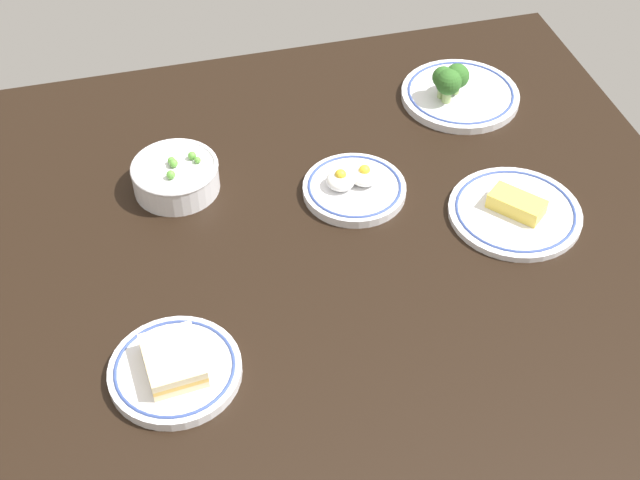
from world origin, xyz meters
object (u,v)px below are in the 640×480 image
object	(u,v)px
plate_sandwich	(175,368)
plate_eggs	(354,187)
plate_broccoli	(458,91)
bowl_peas	(176,176)
plate_cheese	(515,211)

from	to	relation	value
plate_sandwich	plate_eggs	world-z (taller)	plate_eggs
plate_sandwich	plate_broccoli	size ratio (longest dim) A/B	0.83
plate_broccoli	plate_eggs	size ratio (longest dim) A/B	1.28
plate_sandwich	plate_broccoli	distance (cm)	79.04
bowl_peas	plate_broccoli	bearing A→B (deg)	-168.04
plate_broccoli	plate_cheese	size ratio (longest dim) A/B	1.02
bowl_peas	plate_cheese	size ratio (longest dim) A/B	0.67
plate_eggs	plate_cheese	bearing A→B (deg)	153.45
plate_eggs	plate_cheese	xyz separation A→B (cm)	(-24.09, 12.04, -0.41)
plate_sandwich	plate_eggs	xyz separation A→B (cm)	(-34.51, -30.03, -0.18)
plate_sandwich	bowl_peas	world-z (taller)	bowl_peas
plate_broccoli	plate_eggs	distance (cm)	33.33
bowl_peas	plate_eggs	world-z (taller)	bowl_peas
plate_broccoli	bowl_peas	bearing A→B (deg)	11.96
plate_cheese	bowl_peas	bearing A→B (deg)	-21.44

